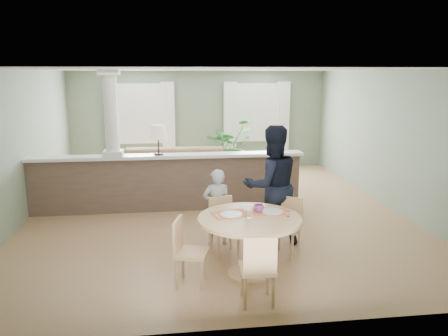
{
  "coord_description": "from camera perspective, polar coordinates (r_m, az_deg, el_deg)",
  "views": [
    {
      "loc": [
        -0.85,
        -8.09,
        2.65
      ],
      "look_at": [
        0.05,
        -1.0,
        1.08
      ],
      "focal_mm": 35.0,
      "sensor_mm": 36.0,
      "label": 1
    }
  ],
  "objects": [
    {
      "name": "dining_table",
      "position": [
        5.76,
        3.37,
        -7.99
      ],
      "size": [
        1.35,
        1.35,
        0.92
      ],
      "rotation": [
        0.0,
        0.0,
        0.2
      ],
      "color": "tan",
      "rests_on": "ground"
    },
    {
      "name": "chair_near",
      "position": [
        5.11,
        4.5,
        -12.72
      ],
      "size": [
        0.41,
        0.41,
        0.88
      ],
      "rotation": [
        0.0,
        0.0,
        3.1
      ],
      "color": "tan",
      "rests_on": "ground"
    },
    {
      "name": "sofa",
      "position": [
        10.21,
        -6.48,
        -0.16
      ],
      "size": [
        3.11,
        1.34,
        0.89
      ],
      "primitive_type": "imported",
      "rotation": [
        0.0,
        0.0,
        -0.05
      ],
      "color": "#836547",
      "rests_on": "ground"
    },
    {
      "name": "child_person",
      "position": [
        6.79,
        -0.93,
        -5.15
      ],
      "size": [
        0.46,
        0.31,
        1.21
      ],
      "primitive_type": "imported",
      "rotation": [
        0.0,
        0.0,
        3.19
      ],
      "color": "#A3A3A8",
      "rests_on": "ground"
    },
    {
      "name": "chair_far_man",
      "position": [
        6.58,
        8.31,
        -7.13
      ],
      "size": [
        0.53,
        0.53,
        0.84
      ],
      "rotation": [
        0.0,
        0.0,
        -0.6
      ],
      "color": "tan",
      "rests_on": "ground"
    },
    {
      "name": "houseplant",
      "position": [
        11.57,
        0.75,
        2.83
      ],
      "size": [
        1.74,
        1.73,
        1.46
      ],
      "primitive_type": "imported",
      "rotation": [
        0.0,
        0.0,
        0.73
      ],
      "color": "#2A6628",
      "rests_on": "ground"
    },
    {
      "name": "pony_wall",
      "position": [
        8.52,
        -7.99,
        -0.93
      ],
      "size": [
        5.32,
        0.38,
        2.7
      ],
      "color": "brown",
      "rests_on": "ground"
    },
    {
      "name": "chair_side",
      "position": [
        5.62,
        -4.94,
        -10.43
      ],
      "size": [
        0.48,
        0.48,
        0.87
      ],
      "rotation": [
        0.0,
        0.0,
        1.29
      ],
      "color": "tan",
      "rests_on": "ground"
    },
    {
      "name": "chair_far_boy",
      "position": [
        6.5,
        -0.13,
        -7.22
      ],
      "size": [
        0.47,
        0.47,
        0.85
      ],
      "rotation": [
        0.0,
        0.0,
        0.25
      ],
      "color": "tan",
      "rests_on": "ground"
    },
    {
      "name": "man_person",
      "position": [
        6.79,
        6.24,
        -2.3
      ],
      "size": [
        1.01,
        0.85,
        1.88
      ],
      "primitive_type": "imported",
      "rotation": [
        0.0,
        0.0,
        3.3
      ],
      "color": "black",
      "rests_on": "ground"
    },
    {
      "name": "room_shell",
      "position": [
        8.8,
        -1.89,
        6.91
      ],
      "size": [
        7.02,
        8.02,
        2.71
      ],
      "color": "gray",
      "rests_on": "ground"
    },
    {
      "name": "ground",
      "position": [
        8.56,
        -1.21,
        -5.66
      ],
      "size": [
        8.0,
        8.0,
        0.0
      ],
      "primitive_type": "plane",
      "color": "tan",
      "rests_on": "ground"
    }
  ]
}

